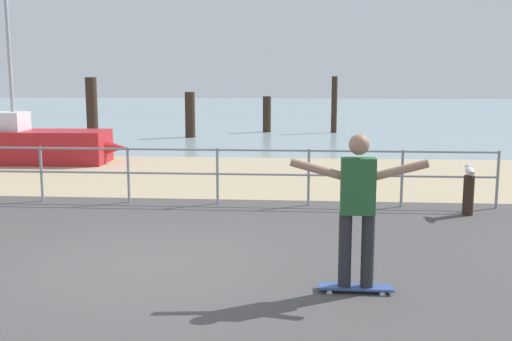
% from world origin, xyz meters
% --- Properties ---
extents(ground_plane, '(24.00, 10.00, 0.04)m').
position_xyz_m(ground_plane, '(0.00, -1.00, 0.00)').
color(ground_plane, '#474444').
rests_on(ground_plane, ground).
extents(beach_strip, '(24.00, 6.00, 0.04)m').
position_xyz_m(beach_strip, '(0.00, 7.00, 0.00)').
color(beach_strip, tan).
rests_on(beach_strip, ground).
extents(sea_surface, '(72.00, 50.00, 0.04)m').
position_xyz_m(sea_surface, '(0.00, 35.00, 0.00)').
color(sea_surface, '#849EA3').
rests_on(sea_surface, ground).
extents(railing_fence, '(13.33, 0.05, 1.05)m').
position_xyz_m(railing_fence, '(-1.20, 3.60, 0.70)').
color(railing_fence, gray).
rests_on(railing_fence, ground).
extents(sailboat, '(4.99, 1.60, 4.54)m').
position_xyz_m(sailboat, '(-5.32, 8.47, 0.52)').
color(sailboat, '#B21E23').
rests_on(sailboat, ground).
extents(skateboard, '(0.80, 0.21, 0.08)m').
position_xyz_m(skateboard, '(2.58, -0.78, 0.07)').
color(skateboard, '#334C8C').
rests_on(skateboard, ground).
extents(skateboarder, '(1.45, 0.22, 1.65)m').
position_xyz_m(skateboarder, '(2.58, -0.78, 1.02)').
color(skateboarder, '#26262B').
rests_on(skateboarder, skateboard).
extents(bollard_short, '(0.18, 0.18, 0.69)m').
position_xyz_m(bollard_short, '(4.80, 3.04, 0.35)').
color(bollard_short, '#332319').
rests_on(bollard_short, ground).
extents(seagull, '(0.17, 0.49, 0.18)m').
position_xyz_m(seagull, '(4.80, 3.06, 0.77)').
color(seagull, white).
rests_on(seagull, bollard_short).
extents(groyne_post_0, '(0.38, 0.38, 2.33)m').
position_xyz_m(groyne_post_0, '(-5.17, 12.83, 1.17)').
color(groyne_post_0, '#332319').
rests_on(groyne_post_0, ground).
extents(groyne_post_1, '(0.39, 0.39, 1.77)m').
position_xyz_m(groyne_post_1, '(-2.33, 15.75, 0.89)').
color(groyne_post_1, '#332319').
rests_on(groyne_post_1, ground).
extents(groyne_post_2, '(0.35, 0.35, 1.54)m').
position_xyz_m(groyne_post_2, '(0.51, 18.25, 0.77)').
color(groyne_post_2, '#332319').
rests_on(groyne_post_2, ground).
extents(groyne_post_3, '(0.24, 0.24, 2.37)m').
position_xyz_m(groyne_post_3, '(3.35, 18.20, 1.19)').
color(groyne_post_3, '#332319').
rests_on(groyne_post_3, ground).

